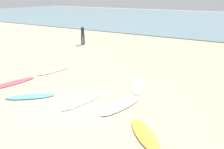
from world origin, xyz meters
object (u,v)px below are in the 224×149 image
surfboard_6 (139,85)px  surfboard_3 (30,96)px  surfboard_1 (145,134)px  surfboard_2 (11,83)px  beachgoer_near (83,34)px  surfboard_4 (121,106)px  surfboard_0 (84,100)px  surfboard_5 (55,70)px

surfboard_6 → surfboard_3: bearing=27.3°
surfboard_1 → surfboard_6: size_ratio=0.83×
surfboard_2 → surfboard_3: bearing=174.9°
surfboard_3 → beachgoer_near: bearing=164.1°
beachgoer_near → surfboard_4: bearing=68.3°
surfboard_0 → surfboard_6: (1.15, 2.88, -0.00)m
surfboard_1 → surfboard_2: 7.65m
surfboard_5 → surfboard_6: 5.24m
surfboard_0 → surfboard_5: (-4.07, 2.44, 0.00)m
surfboard_1 → surfboard_6: surfboard_1 is taller
surfboard_3 → surfboard_4: surfboard_4 is taller
surfboard_4 → surfboard_6: surfboard_4 is taller
surfboard_5 → surfboard_4: bearing=-13.7°
surfboard_0 → surfboard_4: bearing=19.0°
beachgoer_near → surfboard_1: bearing=69.0°
surfboard_2 → beachgoer_near: (-3.06, 9.70, 0.91)m
surfboard_0 → beachgoer_near: beachgoer_near is taller
surfboard_3 → beachgoer_near: size_ratio=1.21×
surfboard_2 → surfboard_5: (0.29, 2.76, -0.00)m
surfboard_4 → surfboard_6: (-0.45, 2.53, -0.01)m
surfboard_3 → surfboard_6: size_ratio=0.82×
surfboard_5 → surfboard_6: bearing=11.4°
surfboard_3 → surfboard_5: surfboard_3 is taller
surfboard_0 → surfboard_4: surfboard_4 is taller
beachgoer_near → surfboard_3: bearing=50.1°
surfboard_2 → beachgoer_near: beachgoer_near is taller
surfboard_0 → surfboard_4: size_ratio=1.06×
surfboard_2 → surfboard_6: size_ratio=1.02×
surfboard_5 → surfboard_3: bearing=-54.8°
surfboard_3 → surfboard_2: bearing=-148.3°
surfboard_0 → surfboard_2: 4.37m
surfboard_2 → surfboard_0: bearing=-165.3°
surfboard_2 → surfboard_4: (5.96, 0.66, 0.00)m
surfboard_5 → beachgoer_near: size_ratio=1.35×
surfboard_0 → beachgoer_near: (-7.42, 9.38, 0.91)m
surfboard_4 → surfboard_5: (-5.67, 2.09, -0.01)m
surfboard_0 → surfboard_4: 1.64m
surfboard_3 → surfboard_6: 5.09m
surfboard_4 → surfboard_6: size_ratio=0.91×
surfboard_2 → surfboard_4: surfboard_4 is taller
surfboard_0 → surfboard_6: bearing=74.9°
surfboard_3 → surfboard_5: size_ratio=0.89×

